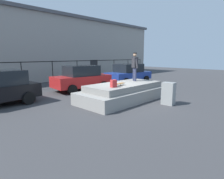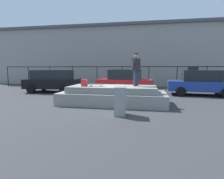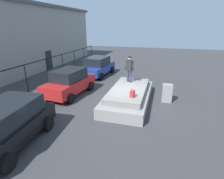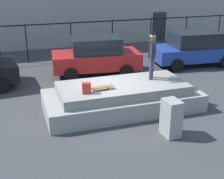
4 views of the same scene
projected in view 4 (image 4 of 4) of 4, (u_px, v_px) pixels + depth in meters
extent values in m
plane|color=#38383A|center=(110.00, 108.00, 11.23)|extent=(60.00, 60.00, 0.00)
cube|color=gray|center=(122.00, 100.00, 11.09)|extent=(5.51, 2.47, 0.62)
cube|color=gray|center=(122.00, 88.00, 10.92)|extent=(4.52, 2.02, 0.32)
cylinder|color=#2D334C|center=(152.00, 67.00, 11.37)|extent=(0.14, 0.14, 0.81)
cylinder|color=#2D334C|center=(151.00, 69.00, 11.17)|extent=(0.14, 0.14, 0.81)
cube|color=#26262B|center=(152.00, 49.00, 11.01)|extent=(0.43, 0.51, 0.63)
cylinder|color=#26262B|center=(153.00, 48.00, 11.27)|extent=(0.22, 0.29, 0.62)
cylinder|color=#26262B|center=(152.00, 51.00, 10.77)|extent=(0.22, 0.29, 0.62)
sphere|color=tan|center=(153.00, 36.00, 10.85)|extent=(0.22, 0.22, 0.22)
cylinder|color=black|center=(153.00, 33.00, 10.81)|extent=(0.29, 0.29, 0.05)
cube|color=brown|center=(102.00, 87.00, 10.29)|extent=(0.80, 0.26, 0.02)
cylinder|color=silver|center=(94.00, 89.00, 10.31)|extent=(0.06, 0.03, 0.06)
cylinder|color=silver|center=(96.00, 91.00, 10.14)|extent=(0.06, 0.03, 0.06)
cylinder|color=silver|center=(108.00, 87.00, 10.50)|extent=(0.06, 0.03, 0.06)
cylinder|color=silver|center=(110.00, 89.00, 10.32)|extent=(0.06, 0.03, 0.06)
cube|color=red|center=(86.00, 88.00, 9.98)|extent=(0.31, 0.24, 0.37)
cylinder|color=black|center=(1.00, 86.00, 12.46)|extent=(0.66, 0.27, 0.64)
cube|color=#B21E1E|center=(96.00, 60.00, 14.70)|extent=(4.27, 2.23, 0.74)
cube|color=black|center=(96.00, 45.00, 14.44)|extent=(2.41, 1.82, 0.72)
cylinder|color=black|center=(68.00, 64.00, 15.43)|extent=(0.66, 0.29, 0.64)
cylinder|color=black|center=(71.00, 75.00, 13.75)|extent=(0.66, 0.29, 0.64)
cylinder|color=black|center=(118.00, 61.00, 15.92)|extent=(0.66, 0.29, 0.64)
cylinder|color=black|center=(127.00, 72.00, 14.24)|extent=(0.66, 0.29, 0.64)
cube|color=navy|center=(193.00, 52.00, 16.19)|extent=(4.47, 2.29, 0.68)
cube|color=black|center=(195.00, 39.00, 15.93)|extent=(2.51, 1.90, 0.74)
cylinder|color=black|center=(162.00, 55.00, 16.92)|extent=(0.66, 0.27, 0.64)
cylinder|color=black|center=(177.00, 66.00, 15.12)|extent=(0.66, 0.27, 0.64)
cylinder|color=black|center=(206.00, 53.00, 17.51)|extent=(0.66, 0.27, 0.64)
cube|color=gray|center=(171.00, 118.00, 9.18)|extent=(0.48, 0.63, 1.14)
cylinder|color=black|center=(27.00, 44.00, 16.39)|extent=(0.06, 0.06, 2.06)
cylinder|color=black|center=(71.00, 41.00, 17.08)|extent=(0.06, 0.06, 2.06)
cylinder|color=black|center=(112.00, 38.00, 17.77)|extent=(0.06, 0.06, 2.06)
cylinder|color=black|center=(150.00, 36.00, 18.47)|extent=(0.06, 0.06, 2.06)
cylinder|color=black|center=(186.00, 33.00, 19.16)|extent=(0.06, 0.06, 2.06)
cylinder|color=black|center=(218.00, 31.00, 19.86)|extent=(0.06, 0.06, 2.06)
cube|color=black|center=(70.00, 23.00, 16.72)|extent=(24.00, 0.04, 0.06)
cube|color=#262628|center=(159.00, 27.00, 21.60)|extent=(1.00, 0.06, 2.00)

